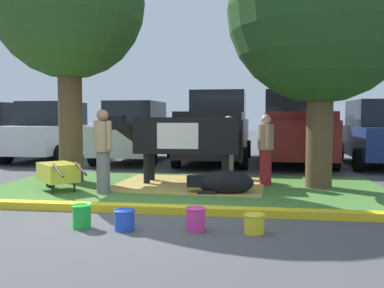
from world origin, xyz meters
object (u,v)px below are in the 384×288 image
object	(u,v)px
sedan_red	(379,134)
cow_holstein	(182,136)
shade_tree_left	(68,4)
sedan_silver	(136,132)
wheelbarrow	(58,173)
calf_lying	(223,183)
hatchback_white	(53,132)
person_visitor_far	(228,145)
person_handler	(266,148)
bucket_green	(82,216)
bucket_pink	(196,219)
pickup_truck_maroon	(294,129)
bucket_yellow	(254,223)
person_visitor_near	(103,149)
bucket_blue	(125,219)
shade_tree_right	(322,10)
pickup_truck_black	(216,129)

from	to	relation	value
sedan_red	cow_holstein	bearing A→B (deg)	-141.61
shade_tree_left	sedan_silver	bearing A→B (deg)	86.75
wheelbarrow	sedan_red	xyz separation A→B (m)	(7.73, 5.57, 0.60)
cow_holstein	wheelbarrow	size ratio (longest dim) A/B	2.33
calf_lying	hatchback_white	xyz separation A→B (m)	(-6.33, 5.65, 0.75)
shade_tree_left	person_visitor_far	world-z (taller)	shade_tree_left
person_handler	bucket_green	distance (m)	4.72
bucket_pink	pickup_truck_maroon	bearing A→B (deg)	76.33
pickup_truck_maroon	sedan_red	distance (m)	2.55
hatchback_white	bucket_pink	bearing A→B (deg)	-53.28
person_handler	bucket_yellow	bearing A→B (deg)	-93.81
cow_holstein	hatchback_white	size ratio (longest dim) A/B	0.71
person_visitor_near	bucket_blue	xyz separation A→B (m)	(1.20, -2.44, -0.74)
person_handler	hatchback_white	xyz separation A→B (m)	(-7.16, 4.44, 0.15)
shade_tree_right	wheelbarrow	size ratio (longest dim) A/B	4.24
wheelbarrow	bucket_yellow	xyz separation A→B (m)	(3.92, -2.48, -0.25)
wheelbarrow	bucket_pink	size ratio (longest dim) A/B	4.33
shade_tree_left	bucket_green	distance (m)	5.70
calf_lying	sedan_red	xyz separation A→B (m)	(4.39, 5.44, 0.75)
person_handler	sedan_silver	world-z (taller)	sedan_silver
hatchback_white	shade_tree_right	bearing A→B (deg)	-29.06
bucket_green	person_visitor_far	bearing A→B (deg)	70.38
bucket_blue	pickup_truck_black	size ratio (longest dim) A/B	0.05
person_handler	bucket_green	xyz separation A→B (m)	(-2.57, -3.90, -0.67)
shade_tree_right	wheelbarrow	distance (m)	6.36
person_handler	pickup_truck_black	xyz separation A→B (m)	(-1.49, 4.70, 0.28)
shade_tree_right	wheelbarrow	bearing A→B (deg)	-167.41
wheelbarrow	cow_holstein	bearing A→B (deg)	29.05
wheelbarrow	pickup_truck_maroon	world-z (taller)	pickup_truck_maroon
shade_tree_right	pickup_truck_black	xyz separation A→B (m)	(-2.59, 4.86, -2.61)
calf_lying	bucket_pink	bearing A→B (deg)	-94.18
sedan_silver	cow_holstein	bearing A→B (deg)	-62.26
person_handler	sedan_silver	distance (m)	6.04
shade_tree_right	shade_tree_left	bearing A→B (deg)	179.87
person_visitor_far	bucket_green	distance (m)	5.12
person_visitor_far	bucket_green	bearing A→B (deg)	-109.62
wheelbarrow	person_visitor_near	bearing A→B (deg)	-7.86
shade_tree_left	hatchback_white	world-z (taller)	shade_tree_left
person_visitor_near	pickup_truck_maroon	world-z (taller)	pickup_truck_maroon
hatchback_white	bucket_blue	bearing A→B (deg)	-58.11
person_visitor_far	pickup_truck_maroon	distance (m)	4.29
bucket_blue	pickup_truck_black	xyz separation A→B (m)	(0.48, 8.61, 0.97)
wheelbarrow	bucket_yellow	bearing A→B (deg)	-32.25
person_handler	sedan_red	bearing A→B (deg)	50.01
sedan_silver	pickup_truck_black	world-z (taller)	pickup_truck_black
calf_lying	bucket_green	size ratio (longest dim) A/B	4.08
person_visitor_far	bucket_pink	xyz separation A→B (m)	(-0.16, -4.68, -0.66)
bucket_yellow	calf_lying	bearing A→B (deg)	102.60
wheelbarrow	person_handler	bearing A→B (deg)	17.76
shade_tree_left	pickup_truck_black	world-z (taller)	shade_tree_left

